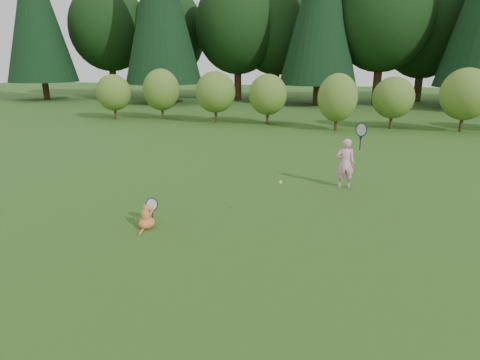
% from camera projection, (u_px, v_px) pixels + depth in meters
% --- Properties ---
extents(ground, '(100.00, 100.00, 0.00)m').
position_uv_depth(ground, '(220.00, 224.00, 7.87)').
color(ground, '#284E16').
rests_on(ground, ground).
extents(shrub_row, '(28.00, 3.00, 2.80)m').
position_uv_depth(shrub_row, '(301.00, 98.00, 19.51)').
color(shrub_row, '#5A7223').
rests_on(shrub_row, ground).
extents(child, '(0.71, 0.43, 1.88)m').
position_uv_depth(child, '(346.00, 162.00, 10.04)').
color(child, '#FF98C0').
rests_on(child, ground).
extents(cat, '(0.41, 0.66, 0.66)m').
position_uv_depth(cat, '(147.00, 215.00, 7.66)').
color(cat, '#CE4C27').
rests_on(cat, ground).
extents(tennis_ball, '(0.07, 0.07, 0.07)m').
position_uv_depth(tennis_ball, '(280.00, 182.00, 7.68)').
color(tennis_ball, '#AFCB17').
rests_on(tennis_ball, ground).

